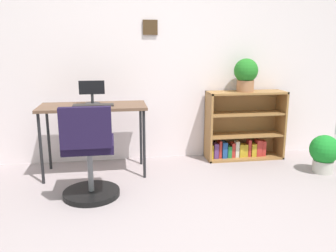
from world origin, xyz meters
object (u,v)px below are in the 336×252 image
(potted_plant_on_shelf, at_px, (246,74))
(monitor, at_px, (92,92))
(bookshelf_low, at_px, (242,129))
(office_chair, at_px, (89,158))
(potted_plant_floor, at_px, (324,152))
(keyboard, at_px, (93,105))
(desk, at_px, (93,111))

(potted_plant_on_shelf, bearing_deg, monitor, -174.82)
(bookshelf_low, bearing_deg, office_chair, -152.09)
(potted_plant_floor, bearing_deg, potted_plant_on_shelf, 139.37)
(monitor, bearing_deg, bookshelf_low, 6.92)
(monitor, distance_m, office_chair, 0.89)
(bookshelf_low, distance_m, potted_plant_floor, 0.96)
(office_chair, distance_m, potted_plant_floor, 2.50)
(bookshelf_low, bearing_deg, keyboard, -168.71)
(bookshelf_low, bearing_deg, monitor, -173.08)
(keyboard, relative_size, potted_plant_floor, 0.99)
(office_chair, bearing_deg, desk, 88.69)
(office_chair, relative_size, bookshelf_low, 0.93)
(office_chair, bearing_deg, monitor, 89.41)
(bookshelf_low, relative_size, potted_plant_floor, 2.25)
(desk, distance_m, potted_plant_on_shelf, 1.81)
(potted_plant_on_shelf, bearing_deg, potted_plant_floor, -40.63)
(monitor, height_order, bookshelf_low, monitor)
(bookshelf_low, xyz_separation_m, potted_plant_floor, (0.69, -0.66, -0.13))
(potted_plant_on_shelf, bearing_deg, office_chair, -153.32)
(keyboard, bearing_deg, potted_plant_floor, -7.11)
(desk, relative_size, monitor, 4.15)
(desk, height_order, office_chair, office_chair)
(monitor, bearing_deg, keyboard, -83.01)
(potted_plant_on_shelf, bearing_deg, bookshelf_low, 75.35)
(monitor, xyz_separation_m, bookshelf_low, (1.78, 0.22, -0.52))
(desk, distance_m, office_chair, 0.72)
(bookshelf_low, bearing_deg, desk, -170.64)
(desk, xyz_separation_m, bookshelf_low, (1.78, 0.29, -0.32))
(monitor, xyz_separation_m, potted_plant_on_shelf, (1.77, 0.16, 0.16))
(office_chair, bearing_deg, keyboard, 87.67)
(desk, relative_size, keyboard, 2.67)
(keyboard, relative_size, office_chair, 0.47)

